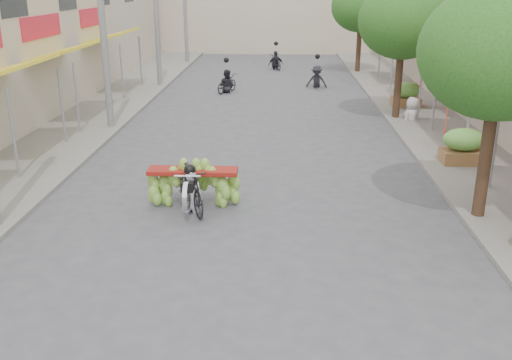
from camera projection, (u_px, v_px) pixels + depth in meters
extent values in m
plane|color=#4C4C50|center=(228.00, 308.00, 9.57)|extent=(120.00, 120.00, 0.00)
cube|color=slate|center=(94.00, 110.00, 23.97)|extent=(4.00, 60.00, 0.12)
cube|color=slate|center=(430.00, 113.00, 23.41)|extent=(4.00, 60.00, 0.12)
cube|color=gold|center=(6.00, 70.00, 16.48)|extent=(1.77, 4.00, 0.53)
cylinder|color=slate|center=(13.00, 136.00, 15.24)|extent=(0.08, 0.08, 2.55)
cylinder|color=slate|center=(62.00, 108.00, 18.64)|extent=(0.08, 0.08, 2.55)
cube|color=gold|center=(67.00, 50.00, 21.20)|extent=(1.77, 4.00, 0.53)
cylinder|color=slate|center=(77.00, 99.00, 19.96)|extent=(0.08, 0.08, 2.55)
cylinder|color=slate|center=(106.00, 82.00, 23.35)|extent=(0.08, 0.08, 2.55)
cube|color=red|center=(41.00, 27.00, 20.95)|extent=(0.10, 3.50, 0.80)
cube|color=gold|center=(112.00, 36.00, 26.86)|extent=(1.77, 4.00, 0.53)
cylinder|color=slate|center=(122.00, 73.00, 25.61)|extent=(0.08, 0.08, 2.55)
cylinder|color=slate|center=(141.00, 62.00, 29.01)|extent=(0.08, 0.08, 2.55)
cube|color=red|center=(92.00, 17.00, 26.61)|extent=(0.10, 3.50, 0.80)
cube|color=#1E2328|center=(13.00, 0.00, 18.74)|extent=(0.08, 2.00, 1.10)
cylinder|color=slate|center=(495.00, 144.00, 14.46)|extent=(0.08, 0.08, 2.55)
cube|color=#AE172B|center=(482.00, 64.00, 17.81)|extent=(1.77, 4.20, 0.53)
cylinder|color=slate|center=(468.00, 124.00, 16.53)|extent=(0.08, 0.08, 2.55)
cylinder|color=slate|center=(435.00, 98.00, 20.12)|extent=(0.08, 0.08, 2.55)
cube|color=#AE172B|center=(433.00, 44.00, 23.46)|extent=(1.77, 4.20, 0.53)
cylinder|color=slate|center=(421.00, 87.00, 22.19)|extent=(0.08, 0.08, 2.55)
cylinder|color=slate|center=(401.00, 72.00, 25.78)|extent=(0.08, 0.08, 2.55)
cube|color=#AE172B|center=(404.00, 31.00, 29.12)|extent=(1.77, 4.20, 0.53)
cylinder|color=slate|center=(392.00, 66.00, 27.85)|extent=(0.08, 0.08, 2.55)
cylinder|color=slate|center=(380.00, 56.00, 31.43)|extent=(0.08, 0.08, 2.55)
cube|color=#BEAF96|center=(270.00, 4.00, 44.24)|extent=(20.00, 6.00, 7.00)
cylinder|color=slate|center=(102.00, 17.00, 19.77)|extent=(0.24, 0.24, 8.00)
cylinder|color=slate|center=(156.00, 6.00, 28.26)|extent=(0.24, 0.24, 8.00)
cylinder|color=slate|center=(185.00, 0.00, 36.75)|extent=(0.24, 0.24, 8.00)
cylinder|color=#3A2719|center=(486.00, 153.00, 12.60)|extent=(0.28, 0.28, 3.20)
ellipsoid|color=#285F1B|center=(500.00, 52.00, 11.87)|extent=(3.40, 3.40, 2.90)
cylinder|color=#3A2719|center=(398.00, 79.00, 22.03)|extent=(0.28, 0.28, 3.20)
ellipsoid|color=#285F1B|center=(403.00, 20.00, 21.30)|extent=(3.40, 3.40, 2.90)
cylinder|color=#3A2719|center=(359.00, 46.00, 33.34)|extent=(0.28, 0.28, 3.20)
ellipsoid|color=#285F1B|center=(361.00, 7.00, 32.62)|extent=(3.40, 3.40, 2.90)
cube|color=brown|center=(462.00, 154.00, 16.74)|extent=(1.20, 0.80, 0.50)
ellipsoid|color=#5CA03C|center=(464.00, 135.00, 16.55)|extent=(1.20, 0.88, 0.66)
cube|color=brown|center=(406.00, 101.00, 24.29)|extent=(1.20, 0.80, 0.50)
ellipsoid|color=#5CA03C|center=(407.00, 87.00, 24.10)|extent=(1.20, 0.88, 0.66)
imported|color=black|center=(191.00, 189.00, 13.45)|extent=(1.27, 1.94, 1.11)
cylinder|color=silver|center=(187.00, 196.00, 12.82)|extent=(0.10, 0.66, 0.66)
cube|color=black|center=(187.00, 187.00, 12.85)|extent=(0.28, 0.22, 0.22)
cylinder|color=silver|center=(187.00, 176.00, 12.87)|extent=(0.60, 0.05, 0.05)
cube|color=maroon|center=(193.00, 171.00, 13.68)|extent=(2.15, 0.55, 0.10)
imported|color=silver|center=(190.00, 168.00, 13.23)|extent=(0.56, 0.41, 1.55)
sphere|color=black|center=(189.00, 138.00, 12.96)|extent=(0.28, 0.28, 0.28)
imported|color=red|center=(452.00, 75.00, 16.78)|extent=(2.21, 2.21, 1.96)
imported|color=silver|center=(413.00, 97.00, 21.82)|extent=(0.99, 0.94, 1.74)
imported|color=black|center=(227.00, 84.00, 27.87)|extent=(1.20, 1.68, 0.88)
imported|color=black|center=(226.00, 70.00, 27.65)|extent=(0.92, 0.77, 1.65)
sphere|color=black|center=(226.00, 60.00, 27.50)|extent=(0.26, 0.26, 0.26)
imported|color=black|center=(317.00, 79.00, 29.18)|extent=(0.57, 1.56, 0.90)
imported|color=black|center=(317.00, 66.00, 28.95)|extent=(1.10, 0.64, 1.65)
sphere|color=black|center=(317.00, 56.00, 28.80)|extent=(0.26, 0.26, 0.26)
imported|color=black|center=(276.00, 62.00, 35.16)|extent=(1.07, 1.70, 0.89)
imported|color=black|center=(276.00, 51.00, 34.94)|extent=(1.09, 0.83, 1.65)
sphere|color=black|center=(276.00, 43.00, 34.79)|extent=(0.26, 0.26, 0.26)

